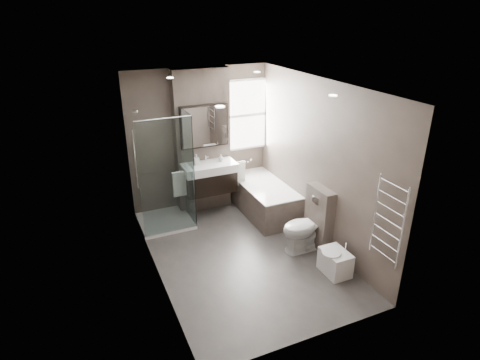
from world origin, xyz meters
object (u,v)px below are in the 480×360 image
toilet (306,227)px  bidet (335,262)px  vanity (210,177)px  bathtub (264,197)px

toilet → bidet: 0.74m
vanity → bidet: (1.01, -2.40, -0.55)m
toilet → bidet: (0.04, -0.71, -0.21)m
vanity → bathtub: (0.92, -0.33, -0.43)m
toilet → vanity: bearing=-150.9°
bathtub → bidet: bearing=-87.5°
vanity → bathtub: vanity is taller
toilet → bathtub: bearing=-178.8°
bidet → bathtub: bearing=92.5°
vanity → toilet: 1.99m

